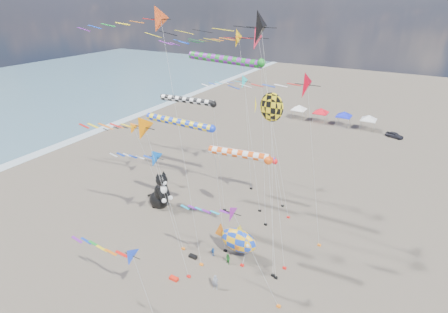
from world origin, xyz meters
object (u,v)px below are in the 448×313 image
at_px(child_green, 228,259).
at_px(parked_car, 395,135).
at_px(cat_inflatable, 160,189).
at_px(person_adult, 215,282).
at_px(fish_inflatable, 238,240).
at_px(child_blue, 213,252).

height_order(child_green, parked_car, child_green).
relative_size(cat_inflatable, child_green, 4.35).
bearing_deg(person_adult, fish_inflatable, 72.72).
relative_size(cat_inflatable, fish_inflatable, 1.00).
relative_size(cat_inflatable, parked_car, 1.63).
distance_m(person_adult, child_blue, 4.78).
bearing_deg(parked_car, child_green, -173.34).
distance_m(fish_inflatable, parked_car, 47.82).
bearing_deg(child_green, parked_car, 100.20).
bearing_deg(child_green, child_blue, -166.89).
height_order(person_adult, parked_car, person_adult).
xyz_separation_m(child_green, child_blue, (-2.03, 0.37, -0.11)).
bearing_deg(child_blue, cat_inflatable, 104.02).
bearing_deg(child_blue, fish_inflatable, -27.80).
height_order(person_adult, child_green, person_adult).
bearing_deg(parked_car, child_blue, -175.73).
bearing_deg(person_adult, parked_car, 58.29).
xyz_separation_m(child_green, parked_car, (11.29, 48.01, -0.06)).
height_order(child_blue, parked_car, parked_car).
relative_size(fish_inflatable, child_green, 4.34).
relative_size(fish_inflatable, person_adult, 3.37).
xyz_separation_m(child_blue, parked_car, (13.33, 47.64, 0.05)).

